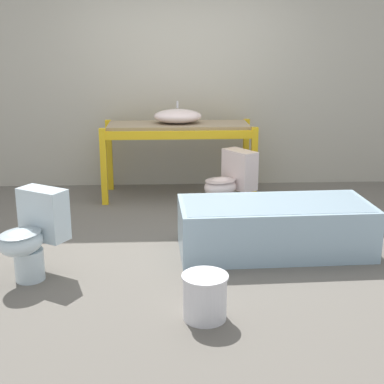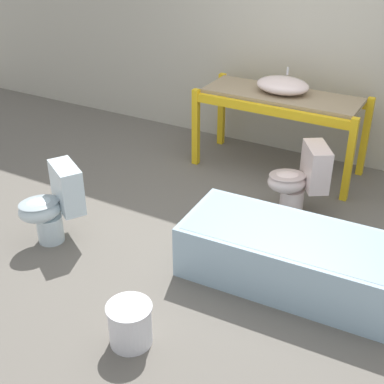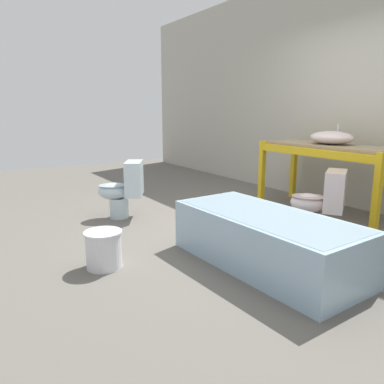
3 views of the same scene
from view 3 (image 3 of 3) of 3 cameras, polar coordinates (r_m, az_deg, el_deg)
The scene contains 8 objects.
ground_plane at distance 4.19m, azimuth 10.03°, elevation -5.76°, with size 12.00×12.00×0.00m, color #666059.
warehouse_wall_rear at distance 5.38m, azimuth 25.31°, elevation 14.53°, with size 10.80×0.08×3.20m.
shelving_rack at distance 4.98m, azimuth 20.21°, elevation 5.22°, with size 1.77×0.71×0.88m.
sink_basin at distance 4.98m, azimuth 20.47°, elevation 7.78°, with size 0.56×0.42×0.25m.
bathtub_main at distance 3.22m, azimuth 11.15°, elevation -6.62°, with size 1.69×0.79×0.45m.
toilet_near at distance 4.59m, azimuth -10.40°, elevation 0.53°, with size 0.57×0.64×0.69m.
toilet_far at distance 4.12m, azimuth 19.02°, elevation -1.33°, with size 0.64×0.58×0.69m.
bucket_white at distance 3.23m, azimuth -13.32°, elevation -8.39°, with size 0.31×0.31×0.32m.
Camera 3 is at (2.90, -2.74, 1.30)m, focal length 35.00 mm.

